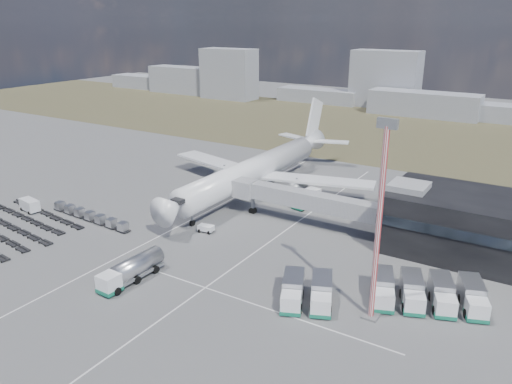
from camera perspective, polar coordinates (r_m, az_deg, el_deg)
The scene contains 15 objects.
ground at distance 88.59m, azimuth -10.94°, elevation -5.74°, with size 420.00×420.00×0.00m, color #565659.
grass_strip at distance 180.92m, azimuth 13.30°, elevation 6.97°, with size 420.00×90.00×0.01m, color #453C29.
lane_markings at distance 84.92m, azimuth -4.65°, elevation -6.56°, with size 47.12×110.00×0.01m.
terminal at distance 88.32m, azimuth 24.46°, elevation -3.57°, with size 30.40×16.40×11.00m.
jet_bridge at distance 93.65m, azimuth 4.63°, elevation -0.69°, with size 30.30×3.80×7.05m.
airliner at distance 110.89m, azimuth 0.19°, elevation 2.69°, with size 51.59×64.53×17.62m.
skyline at distance 216.29m, azimuth 17.00°, elevation 10.93°, with size 311.95×27.81×25.56m.
fuel_tanker at distance 76.61m, azimuth -14.07°, elevation -8.64°, with size 3.12×11.24×3.61m.
pushback_tug at distance 91.45m, azimuth -5.73°, elevation -4.19°, with size 2.82×1.59×1.32m, color white.
utility_van at distance 110.28m, azimuth -24.44°, elevation -1.41°, with size 4.74×2.15×2.50m, color white.
catering_truck at distance 103.37m, azimuth 5.77°, elevation -0.82°, with size 4.06×7.20×3.12m.
service_trucks_near at distance 69.45m, azimuth 5.85°, elevation -11.26°, with size 9.27×9.97×3.22m.
service_trucks_far at distance 72.72m, azimuth 18.98°, elevation -10.81°, with size 16.34×12.61×3.21m.
uld_row at distance 101.04m, azimuth -18.46°, elevation -2.61°, with size 21.36×2.65×1.65m.
floodlight_mast at distance 62.67m, azimuth 13.85°, elevation -3.62°, with size 2.46×2.02×26.20m.
Camera 1 is at (55.78, -58.11, 36.89)m, focal length 35.00 mm.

